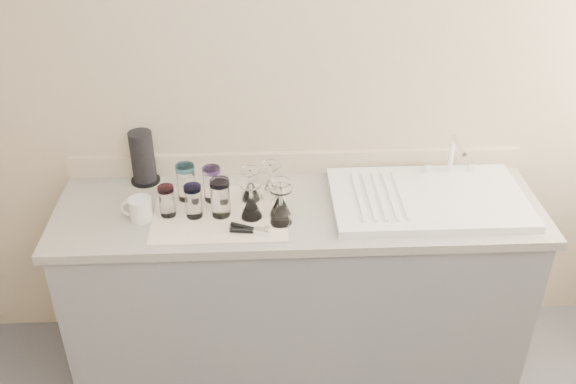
{
  "coord_description": "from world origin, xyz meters",
  "views": [
    {
      "loc": [
        -0.15,
        -1.07,
        2.39
      ],
      "look_at": [
        -0.05,
        1.15,
        1.0
      ],
      "focal_mm": 40.0,
      "sensor_mm": 36.0,
      "label": 1
    }
  ],
  "objects_px": {
    "tumbler_blue": "(193,201)",
    "paper_towel_roll": "(143,158)",
    "goblet_front_left": "(251,205)",
    "goblet_extra": "(281,211)",
    "goblet_front_right": "(280,203)",
    "sink_unit": "(428,198)",
    "tumbler_cyan": "(186,182)",
    "white_mug": "(140,209)",
    "tumbler_lavender": "(220,198)",
    "goblet_back_right": "(271,186)",
    "tumbler_purple": "(212,184)",
    "tumbler_magenta": "(167,201)",
    "can_opener": "(250,230)",
    "goblet_back_left": "(251,189)"
  },
  "relations": [
    {
      "from": "tumbler_blue",
      "to": "tumbler_lavender",
      "type": "relative_size",
      "value": 0.87
    },
    {
      "from": "tumbler_blue",
      "to": "goblet_extra",
      "type": "distance_m",
      "value": 0.36
    },
    {
      "from": "goblet_back_right",
      "to": "can_opener",
      "type": "height_order",
      "value": "goblet_back_right"
    },
    {
      "from": "tumbler_purple",
      "to": "paper_towel_roll",
      "type": "relative_size",
      "value": 0.63
    },
    {
      "from": "goblet_back_left",
      "to": "paper_towel_roll",
      "type": "xyz_separation_m",
      "value": [
        -0.47,
        0.18,
        0.06
      ]
    },
    {
      "from": "goblet_front_left",
      "to": "paper_towel_roll",
      "type": "bearing_deg",
      "value": 146.59
    },
    {
      "from": "tumbler_blue",
      "to": "goblet_front_right",
      "type": "distance_m",
      "value": 0.35
    },
    {
      "from": "tumbler_cyan",
      "to": "goblet_back_right",
      "type": "distance_m",
      "value": 0.36
    },
    {
      "from": "goblet_back_left",
      "to": "goblet_front_right",
      "type": "xyz_separation_m",
      "value": [
        0.12,
        -0.12,
        0.0
      ]
    },
    {
      "from": "goblet_front_left",
      "to": "sink_unit",
      "type": "bearing_deg",
      "value": 6.6
    },
    {
      "from": "tumbler_magenta",
      "to": "white_mug",
      "type": "height_order",
      "value": "tumbler_magenta"
    },
    {
      "from": "tumbler_magenta",
      "to": "can_opener",
      "type": "xyz_separation_m",
      "value": [
        0.34,
        -0.14,
        -0.06
      ]
    },
    {
      "from": "tumbler_blue",
      "to": "paper_towel_roll",
      "type": "height_order",
      "value": "paper_towel_roll"
    },
    {
      "from": "tumbler_blue",
      "to": "goblet_front_right",
      "type": "height_order",
      "value": "goblet_front_right"
    },
    {
      "from": "tumbler_cyan",
      "to": "white_mug",
      "type": "xyz_separation_m",
      "value": [
        -0.18,
        -0.14,
        -0.04
      ]
    },
    {
      "from": "goblet_front_left",
      "to": "can_opener",
      "type": "bearing_deg",
      "value": -93.32
    },
    {
      "from": "goblet_front_left",
      "to": "goblet_front_right",
      "type": "relative_size",
      "value": 1.02
    },
    {
      "from": "tumbler_cyan",
      "to": "goblet_back_right",
      "type": "relative_size",
      "value": 1.03
    },
    {
      "from": "tumbler_cyan",
      "to": "tumbler_blue",
      "type": "bearing_deg",
      "value": -73.5
    },
    {
      "from": "tumbler_blue",
      "to": "goblet_extra",
      "type": "relative_size",
      "value": 0.87
    },
    {
      "from": "tumbler_magenta",
      "to": "goblet_back_left",
      "type": "height_order",
      "value": "goblet_back_left"
    },
    {
      "from": "sink_unit",
      "to": "paper_towel_roll",
      "type": "xyz_separation_m",
      "value": [
        -1.23,
        0.23,
        0.1
      ]
    },
    {
      "from": "sink_unit",
      "to": "goblet_back_right",
      "type": "bearing_deg",
      "value": 174.47
    },
    {
      "from": "goblet_front_right",
      "to": "tumbler_lavender",
      "type": "bearing_deg",
      "value": 177.71
    },
    {
      "from": "tumbler_lavender",
      "to": "white_mug",
      "type": "height_order",
      "value": "tumbler_lavender"
    },
    {
      "from": "goblet_back_right",
      "to": "goblet_front_left",
      "type": "height_order",
      "value": "goblet_front_left"
    },
    {
      "from": "tumbler_cyan",
      "to": "tumbler_purple",
      "type": "relative_size",
      "value": 1.05
    },
    {
      "from": "goblet_back_right",
      "to": "paper_towel_roll",
      "type": "height_order",
      "value": "paper_towel_roll"
    },
    {
      "from": "can_opener",
      "to": "goblet_back_right",
      "type": "bearing_deg",
      "value": 71.14
    },
    {
      "from": "tumbler_purple",
      "to": "paper_towel_roll",
      "type": "xyz_separation_m",
      "value": [
        -0.31,
        0.18,
        0.03
      ]
    },
    {
      "from": "goblet_front_left",
      "to": "paper_towel_roll",
      "type": "height_order",
      "value": "paper_towel_roll"
    },
    {
      "from": "goblet_back_left",
      "to": "can_opener",
      "type": "relative_size",
      "value": 0.89
    },
    {
      "from": "sink_unit",
      "to": "tumbler_purple",
      "type": "bearing_deg",
      "value": 176.82
    },
    {
      "from": "sink_unit",
      "to": "goblet_back_right",
      "type": "xyz_separation_m",
      "value": [
        -0.67,
        0.06,
        0.04
      ]
    },
    {
      "from": "tumbler_magenta",
      "to": "goblet_front_left",
      "type": "distance_m",
      "value": 0.34
    },
    {
      "from": "goblet_front_left",
      "to": "tumbler_lavender",
      "type": "bearing_deg",
      "value": 171.28
    },
    {
      "from": "white_mug",
      "to": "tumbler_lavender",
      "type": "bearing_deg",
      "value": 0.99
    },
    {
      "from": "goblet_back_right",
      "to": "tumbler_magenta",
      "type": "bearing_deg",
      "value": -163.69
    },
    {
      "from": "paper_towel_roll",
      "to": "tumbler_magenta",
      "type": "bearing_deg",
      "value": -64.96
    },
    {
      "from": "tumbler_cyan",
      "to": "goblet_front_right",
      "type": "distance_m",
      "value": 0.42
    },
    {
      "from": "tumbler_purple",
      "to": "white_mug",
      "type": "height_order",
      "value": "tumbler_purple"
    },
    {
      "from": "tumbler_purple",
      "to": "goblet_back_right",
      "type": "xyz_separation_m",
      "value": [
        0.25,
        0.01,
        -0.02
      ]
    },
    {
      "from": "tumbler_blue",
      "to": "sink_unit",
      "type": "bearing_deg",
      "value": 4.15
    },
    {
      "from": "tumbler_blue",
      "to": "white_mug",
      "type": "distance_m",
      "value": 0.22
    },
    {
      "from": "tumbler_lavender",
      "to": "goblet_extra",
      "type": "xyz_separation_m",
      "value": [
        0.24,
        -0.07,
        -0.03
      ]
    },
    {
      "from": "tumbler_cyan",
      "to": "white_mug",
      "type": "bearing_deg",
      "value": -142.87
    },
    {
      "from": "tumbler_purple",
      "to": "goblet_extra",
      "type": "bearing_deg",
      "value": -33.28
    },
    {
      "from": "tumbler_blue",
      "to": "goblet_front_left",
      "type": "relative_size",
      "value": 0.89
    },
    {
      "from": "goblet_front_right",
      "to": "white_mug",
      "type": "distance_m",
      "value": 0.57
    },
    {
      "from": "goblet_front_right",
      "to": "paper_towel_roll",
      "type": "xyz_separation_m",
      "value": [
        -0.59,
        0.31,
        0.06
      ]
    }
  ]
}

